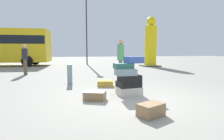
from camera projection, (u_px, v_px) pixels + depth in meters
name	position (u px, v px, depth m)	size (l,w,h in m)	color
ground_plane	(140.00, 98.00, 4.68)	(80.00, 80.00, 0.00)	gray
suitcase_tower	(128.00, 78.00, 5.05)	(0.87, 0.63, 1.09)	beige
suitcase_brown_right_side	(95.00, 96.00, 4.52)	(0.53, 0.34, 0.22)	olive
suitcase_brown_left_side	(151.00, 110.00, 3.39)	(0.50, 0.33, 0.24)	olive
suitcase_tan_foreground_near	(105.00, 83.00, 6.34)	(0.54, 0.39, 0.20)	#B28C33
suitcase_slate_white_trunk	(70.00, 74.00, 6.74)	(0.18, 0.35, 0.75)	gray
person_bearded_onlooker	(121.00, 56.00, 7.83)	(0.30, 0.34, 1.77)	brown
person_tourist_with_camera	(25.00, 57.00, 9.39)	(0.30, 0.32, 1.62)	brown
yellow_dummy_statue	(151.00, 45.00, 14.81)	(1.41, 1.41, 4.14)	yellow
lamp_post	(86.00, 18.00, 16.79)	(0.36, 0.36, 6.93)	#333338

